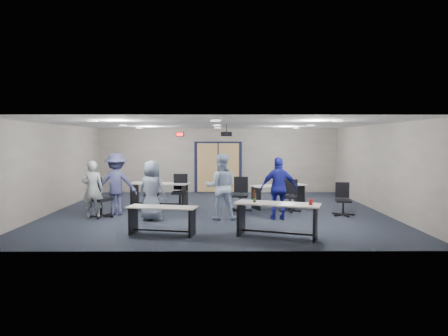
{
  "coord_description": "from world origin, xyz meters",
  "views": [
    {
      "loc": [
        0.15,
        -12.28,
        2.21
      ],
      "look_at": [
        0.22,
        -0.3,
        1.37
      ],
      "focal_mm": 32.0,
      "sensor_mm": 36.0,
      "label": 1
    }
  ],
  "objects_px": {
    "table_front_right": "(277,213)",
    "person_back": "(116,184)",
    "table_front_left": "(162,215)",
    "chair_loose_right": "(343,199)",
    "table_back_right": "(278,192)",
    "chair_back_d": "(290,196)",
    "chair_loose_left": "(101,198)",
    "person_lightblue": "(221,187)",
    "person_navy": "(279,188)",
    "table_back_left": "(159,191)",
    "chair_back_b": "(180,191)",
    "person_plaid": "(152,191)",
    "chair_back_c": "(240,194)",
    "chair_back_a": "(152,193)",
    "person_gray": "(93,190)"
  },
  "relations": [
    {
      "from": "chair_back_b",
      "to": "chair_loose_left",
      "type": "relative_size",
      "value": 0.98
    },
    {
      "from": "chair_back_d",
      "to": "person_lightblue",
      "type": "bearing_deg",
      "value": -133.78
    },
    {
      "from": "table_front_left",
      "to": "table_back_right",
      "type": "height_order",
      "value": "table_back_right"
    },
    {
      "from": "table_back_right",
      "to": "person_navy",
      "type": "distance_m",
      "value": 1.98
    },
    {
      "from": "chair_back_b",
      "to": "chair_loose_right",
      "type": "height_order",
      "value": "chair_back_b"
    },
    {
      "from": "table_back_right",
      "to": "chair_back_c",
      "type": "height_order",
      "value": "chair_back_c"
    },
    {
      "from": "table_front_left",
      "to": "table_front_right",
      "type": "distance_m",
      "value": 2.67
    },
    {
      "from": "chair_back_c",
      "to": "chair_back_d",
      "type": "distance_m",
      "value": 1.53
    },
    {
      "from": "table_front_right",
      "to": "person_navy",
      "type": "xyz_separation_m",
      "value": [
        0.33,
        2.03,
        0.33
      ]
    },
    {
      "from": "chair_loose_right",
      "to": "table_back_left",
      "type": "bearing_deg",
      "value": 171.74
    },
    {
      "from": "chair_back_c",
      "to": "chair_loose_left",
      "type": "distance_m",
      "value": 4.14
    },
    {
      "from": "table_back_right",
      "to": "person_lightblue",
      "type": "distance_m",
      "value": 2.7
    },
    {
      "from": "table_front_left",
      "to": "chair_back_d",
      "type": "xyz_separation_m",
      "value": [
        3.49,
        2.96,
        0.04
      ]
    },
    {
      "from": "chair_back_b",
      "to": "person_lightblue",
      "type": "bearing_deg",
      "value": -52.94
    },
    {
      "from": "person_back",
      "to": "chair_back_d",
      "type": "bearing_deg",
      "value": -177.26
    },
    {
      "from": "table_front_right",
      "to": "person_back",
      "type": "distance_m",
      "value": 5.18
    },
    {
      "from": "chair_back_d",
      "to": "table_back_left",
      "type": "bearing_deg",
      "value": -174.94
    },
    {
      "from": "table_back_right",
      "to": "person_gray",
      "type": "relative_size",
      "value": 1.19
    },
    {
      "from": "table_back_right",
      "to": "chair_loose_right",
      "type": "bearing_deg",
      "value": -61.99
    },
    {
      "from": "table_back_left",
      "to": "chair_loose_right",
      "type": "relative_size",
      "value": 2.13
    },
    {
      "from": "chair_back_c",
      "to": "chair_loose_right",
      "type": "relative_size",
      "value": 1.1
    },
    {
      "from": "table_front_right",
      "to": "table_back_right",
      "type": "xyz_separation_m",
      "value": [
        0.59,
        3.95,
        -0.03
      ]
    },
    {
      "from": "person_lightblue",
      "to": "person_navy",
      "type": "distance_m",
      "value": 1.61
    },
    {
      "from": "person_plaid",
      "to": "chair_loose_right",
      "type": "bearing_deg",
      "value": -155.16
    },
    {
      "from": "chair_back_a",
      "to": "table_front_left",
      "type": "bearing_deg",
      "value": -79.59
    },
    {
      "from": "chair_back_b",
      "to": "chair_loose_left",
      "type": "xyz_separation_m",
      "value": [
        -2.09,
        -1.53,
        0.01
      ]
    },
    {
      "from": "person_lightblue",
      "to": "person_plaid",
      "type": "bearing_deg",
      "value": 2.21
    },
    {
      "from": "chair_back_c",
      "to": "person_lightblue",
      "type": "distance_m",
      "value": 1.45
    },
    {
      "from": "chair_back_b",
      "to": "person_navy",
      "type": "distance_m",
      "value": 3.5
    },
    {
      "from": "table_back_left",
      "to": "person_lightblue",
      "type": "relative_size",
      "value": 1.12
    },
    {
      "from": "table_front_left",
      "to": "chair_loose_right",
      "type": "relative_size",
      "value": 1.77
    },
    {
      "from": "chair_loose_right",
      "to": "person_navy",
      "type": "distance_m",
      "value": 2.07
    },
    {
      "from": "table_front_left",
      "to": "chair_loose_left",
      "type": "relative_size",
      "value": 1.51
    },
    {
      "from": "chair_back_c",
      "to": "person_lightblue",
      "type": "bearing_deg",
      "value": -107.22
    },
    {
      "from": "person_navy",
      "to": "person_plaid",
      "type": "bearing_deg",
      "value": 1.08
    },
    {
      "from": "chair_back_c",
      "to": "chair_back_d",
      "type": "xyz_separation_m",
      "value": [
        1.53,
        -0.09,
        -0.04
      ]
    },
    {
      "from": "table_back_right",
      "to": "chair_back_b",
      "type": "xyz_separation_m",
      "value": [
        -3.21,
        -0.07,
        0.04
      ]
    },
    {
      "from": "person_plaid",
      "to": "person_back",
      "type": "bearing_deg",
      "value": -17.15
    },
    {
      "from": "chair_back_d",
      "to": "chair_loose_left",
      "type": "xyz_separation_m",
      "value": [
        -5.56,
        -0.86,
        0.07
      ]
    },
    {
      "from": "chair_back_b",
      "to": "table_front_left",
      "type": "bearing_deg",
      "value": -89.52
    },
    {
      "from": "table_back_left",
      "to": "person_navy",
      "type": "distance_m",
      "value": 4.23
    },
    {
      "from": "chair_loose_left",
      "to": "person_lightblue",
      "type": "height_order",
      "value": "person_lightblue"
    },
    {
      "from": "person_plaid",
      "to": "person_navy",
      "type": "distance_m",
      "value": 3.51
    },
    {
      "from": "table_front_left",
      "to": "person_plaid",
      "type": "height_order",
      "value": "person_plaid"
    },
    {
      "from": "person_plaid",
      "to": "person_lightblue",
      "type": "relative_size",
      "value": 0.9
    },
    {
      "from": "chair_back_d",
      "to": "chair_loose_left",
      "type": "relative_size",
      "value": 0.88
    },
    {
      "from": "table_front_right",
      "to": "chair_loose_right",
      "type": "height_order",
      "value": "table_front_right"
    },
    {
      "from": "table_front_right",
      "to": "person_navy",
      "type": "height_order",
      "value": "person_navy"
    },
    {
      "from": "person_navy",
      "to": "chair_back_c",
      "type": "bearing_deg",
      "value": -52.45
    },
    {
      "from": "chair_back_c",
      "to": "table_back_right",
      "type": "bearing_deg",
      "value": 35.28
    }
  ]
}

